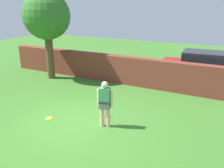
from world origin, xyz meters
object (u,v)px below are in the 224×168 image
frisbee_red (107,116)px  frisbee_yellow (49,118)px  tree (47,17)px  car (202,68)px  person (105,102)px

frisbee_red → frisbee_yellow: bearing=-147.9°
tree → frisbee_yellow: 6.25m
car → frisbee_red: (-2.50, -5.70, -0.85)m
person → frisbee_red: size_ratio=6.00×
frisbee_yellow → frisbee_red: bearing=32.1°
person → frisbee_yellow: person is taller
frisbee_yellow → car: bearing=57.7°
car → frisbee_yellow: 8.15m
frisbee_red → car: bearing=66.3°
tree → frisbee_red: bearing=-29.0°
frisbee_red → person: bearing=-66.7°
person → frisbee_yellow: bearing=-1.2°
person → frisbee_red: (-0.29, 0.67, -0.89)m
frisbee_red → frisbee_yellow: same height
person → frisbee_yellow: 2.34m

